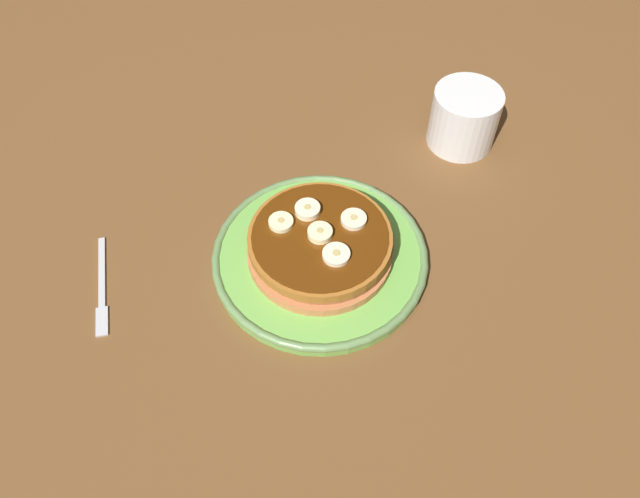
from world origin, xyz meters
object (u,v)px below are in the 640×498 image
Objects in this scene: banana_slice_1 at (354,220)px; banana_slice_2 at (308,210)px; banana_slice_3 at (282,221)px; banana_slice_4 at (336,255)px; pancake_stack at (320,245)px; fork at (102,290)px; coffee_mug at (465,116)px; plate at (320,257)px; banana_slice_0 at (323,232)px.

banana_slice_2 is at bearing 95.58° from banana_slice_1.
banana_slice_3 and banana_slice_4 have the same top height.
pancake_stack is at bearing 50.66° from banana_slice_4.
banana_slice_3 is (0.25, 4.52, 1.97)cm from pancake_stack.
banana_slice_4 reaches higher than fork.
banana_slice_3 is at bearing -53.55° from fork.
fork is at bearing 139.65° from coffee_mug.
plate is at bearing 138.02° from banana_slice_1.
plate is 8.59× the size of banana_slice_2.
banana_slice_3 reaches higher than pancake_stack.
banana_slice_0 reaches higher than fork.
banana_slice_2 is (2.57, 2.44, 2.08)cm from pancake_stack.
banana_slice_2 is at bearing 42.89° from plate.
banana_slice_0 is at bearing 157.61° from coffee_mug.
banana_slice_3 is 0.23× the size of fork.
banana_slice_4 is (-2.27, -6.99, 0.00)cm from banana_slice_3.
banana_slice_0 is at bearing 137.95° from banana_slice_1.
banana_slice_2 is 0.96× the size of banana_slice_4.
banana_slice_4 is (-4.59, -4.91, -0.11)cm from banana_slice_2.
coffee_mug is (24.66, -10.16, -1.22)cm from banana_slice_0.
banana_slice_4 is at bearing -128.83° from plate.
pancake_stack is 6.26× the size of banana_slice_0.
banana_slice_1 and banana_slice_4 have the same top height.
banana_slice_0 reaches higher than banana_slice_3.
banana_slice_0 reaches higher than banana_slice_1.
banana_slice_4 is at bearing 177.46° from banana_slice_1.
banana_slice_2 is at bearing -52.02° from fork.
pancake_stack is at bearing -99.48° from plate.
pancake_stack is 1.45× the size of fork.
banana_slice_1 is 7.75cm from banana_slice_3.
banana_slice_3 reaches higher than plate.
coffee_mug is at bearing -22.65° from plate.
plate is 8.93× the size of banana_slice_3.
banana_slice_1 is at bearing -57.69° from fork.
banana_slice_1 is at bearing -41.98° from plate.
banana_slice_3 is 7.35cm from banana_slice_4.
banana_slice_0 is at bearing -41.23° from plate.
plate is 2.06× the size of coffee_mug.
banana_slice_1 is 0.24× the size of coffee_mug.
plate is at bearing -137.11° from banana_slice_2.
banana_slice_3 is at bearing 86.94° from plate.
pancake_stack is 5.94× the size of banana_slice_1.
banana_slice_2 reaches higher than banana_slice_3.
banana_slice_4 is 0.25× the size of fork.
plate is 5.52cm from banana_slice_2.
banana_slice_1 is 0.97× the size of banana_slice_4.
coffee_mug is at bearing -22.39° from banana_slice_0.
pancake_stack is 5.74× the size of banana_slice_4.
pancake_stack is at bearing 146.74° from banana_slice_0.
coffee_mug is 48.46cm from fork.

